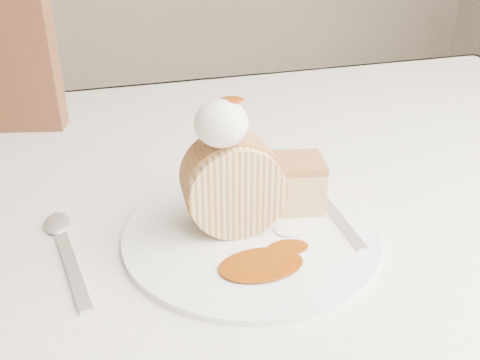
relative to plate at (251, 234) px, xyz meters
name	(u,v)px	position (x,y,z in m)	size (l,w,h in m)	color
table	(258,231)	(0.06, 0.14, -0.09)	(1.40, 0.90, 0.75)	beige
plate	(251,234)	(0.00, 0.00, 0.00)	(0.28, 0.28, 0.01)	white
roulade_slice	(233,185)	(-0.02, 0.02, 0.06)	(0.10, 0.10, 0.06)	beige
cake_chunk	(295,186)	(0.07, 0.04, 0.03)	(0.06, 0.06, 0.05)	#B87D45
whipped_cream	(221,123)	(-0.03, 0.01, 0.13)	(0.05, 0.05, 0.05)	white
caramel_drizzle	(231,95)	(-0.02, 0.01, 0.16)	(0.03, 0.02, 0.01)	#702E04
caramel_pool	(261,264)	(-0.01, -0.06, 0.01)	(0.09, 0.06, 0.00)	#702E04
fork	(340,220)	(0.10, -0.01, 0.01)	(0.02, 0.17, 0.00)	silver
spoon	(73,269)	(-0.19, -0.01, 0.00)	(0.03, 0.17, 0.00)	silver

